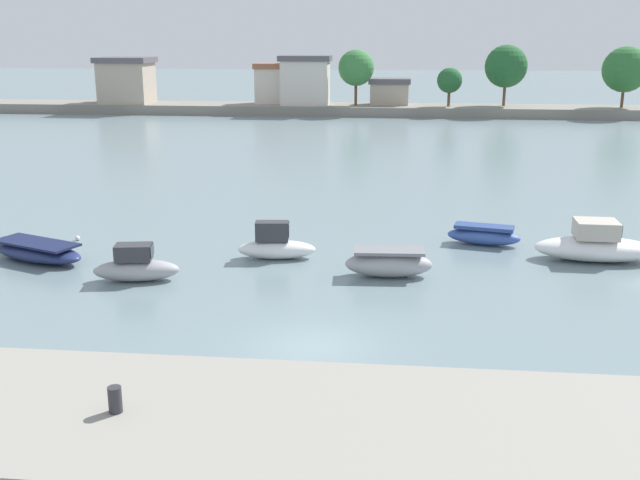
{
  "coord_description": "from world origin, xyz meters",
  "views": [
    {
      "loc": [
        2.66,
        -22.81,
        10.11
      ],
      "look_at": [
        -0.77,
        9.87,
        0.96
      ],
      "focal_mm": 41.59,
      "sensor_mm": 36.0,
      "label": 1
    }
  ],
  "objects": [
    {
      "name": "moored_boat_1",
      "position": [
        -8.21,
        6.08,
        0.61
      ],
      "size": [
        3.77,
        1.81,
        1.6
      ],
      "rotation": [
        0.0,
        0.0,
        0.17
      ],
      "color": "#9E9EA3",
      "rests_on": "ground"
    },
    {
      "name": "mooring_bollard",
      "position": [
        -2.99,
        -9.51,
        2.85
      ],
      "size": [
        0.29,
        0.29,
        0.56
      ],
      "primitive_type": "cylinder",
      "color": "#2D2D33",
      "rests_on": "seawall_embankment"
    },
    {
      "name": "moored_boat_4",
      "position": [
        7.04,
        13.32,
        0.47
      ],
      "size": [
        3.75,
        1.91,
        0.99
      ],
      "rotation": [
        0.0,
        0.0,
        -0.22
      ],
      "color": "#3856A8",
      "rests_on": "ground"
    },
    {
      "name": "moored_boat_0",
      "position": [
        -13.77,
        8.44,
        0.43
      ],
      "size": [
        5.51,
        3.66,
        0.89
      ],
      "rotation": [
        0.0,
        0.0,
        -0.38
      ],
      "color": "navy",
      "rests_on": "ground"
    },
    {
      "name": "moored_boat_2",
      "position": [
        -2.85,
        9.91,
        0.61
      ],
      "size": [
        3.74,
        1.62,
        1.77
      ],
      "rotation": [
        0.0,
        0.0,
        0.1
      ],
      "color": "white",
      "rests_on": "ground"
    },
    {
      "name": "moored_boat_3",
      "position": [
        2.42,
        7.8,
        0.58
      ],
      "size": [
        3.83,
        1.69,
        1.21
      ],
      "rotation": [
        0.0,
        0.0,
        0.05
      ],
      "color": "#9E9EA3",
      "rests_on": "ground"
    },
    {
      "name": "ground_plane",
      "position": [
        0.0,
        0.0,
        0.0
      ],
      "size": [
        400.0,
        400.0,
        0.0
      ],
      "primitive_type": "plane",
      "color": "slate"
    },
    {
      "name": "seawall_embankment",
      "position": [
        0.0,
        -9.34,
        1.28
      ],
      "size": [
        73.2,
        5.38,
        2.57
      ],
      "primitive_type": "cube",
      "color": "gray",
      "rests_on": "ground"
    },
    {
      "name": "distant_shoreline",
      "position": [
        -2.11,
        74.65,
        2.64
      ],
      "size": [
        121.23,
        7.48,
        8.85
      ],
      "color": "gray",
      "rests_on": "ground"
    },
    {
      "name": "mooring_buoy_0",
      "position": [
        -15.32,
        11.0,
        0.16
      ],
      "size": [
        0.31,
        0.31,
        0.31
      ],
      "primitive_type": "sphere",
      "color": "white",
      "rests_on": "ground"
    },
    {
      "name": "moored_boat_5",
      "position": [
        11.9,
        11.13,
        0.7
      ],
      "size": [
        5.61,
        2.27,
        1.9
      ],
      "rotation": [
        0.0,
        0.0,
        -0.03
      ],
      "color": "white",
      "rests_on": "ground"
    },
    {
      "name": "mooring_buoy_1",
      "position": [
        -13.38,
        11.92,
        0.12
      ],
      "size": [
        0.25,
        0.25,
        0.25
      ],
      "primitive_type": "sphere",
      "color": "white",
      "rests_on": "ground"
    }
  ]
}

